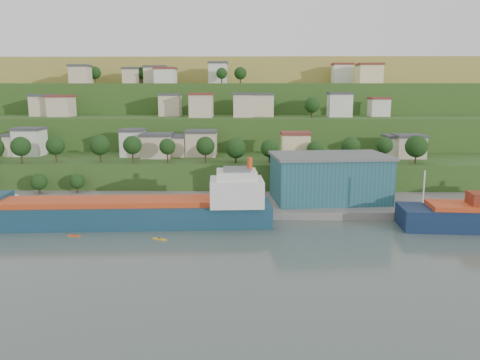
{
  "coord_description": "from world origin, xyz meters",
  "views": [
    {
      "loc": [
        15.14,
        -97.84,
        31.52
      ],
      "look_at": [
        12.99,
        15.0,
        10.18
      ],
      "focal_mm": 35.0,
      "sensor_mm": 36.0,
      "label": 1
    }
  ],
  "objects_px": {
    "caravan": "(4,201)",
    "kayak_orange": "(74,235)",
    "warehouse": "(329,177)",
    "cargo_ship_near": "(130,213)"
  },
  "relations": [
    {
      "from": "cargo_ship_near",
      "to": "warehouse",
      "type": "distance_m",
      "value": 54.04
    },
    {
      "from": "kayak_orange",
      "to": "cargo_ship_near",
      "type": "bearing_deg",
      "value": 54.5
    },
    {
      "from": "caravan",
      "to": "kayak_orange",
      "type": "height_order",
      "value": "caravan"
    },
    {
      "from": "warehouse",
      "to": "cargo_ship_near",
      "type": "bearing_deg",
      "value": -166.21
    },
    {
      "from": "cargo_ship_near",
      "to": "warehouse",
      "type": "bearing_deg",
      "value": 16.6
    },
    {
      "from": "caravan",
      "to": "cargo_ship_near",
      "type": "bearing_deg",
      "value": -17.73
    },
    {
      "from": "warehouse",
      "to": "kayak_orange",
      "type": "xyz_separation_m",
      "value": [
        -60.79,
        -27.71,
        -8.21
      ]
    },
    {
      "from": "caravan",
      "to": "kayak_orange",
      "type": "relative_size",
      "value": 2.1
    },
    {
      "from": "cargo_ship_near",
      "to": "warehouse",
      "type": "relative_size",
      "value": 2.21
    },
    {
      "from": "warehouse",
      "to": "kayak_orange",
      "type": "relative_size",
      "value": 10.67
    }
  ]
}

